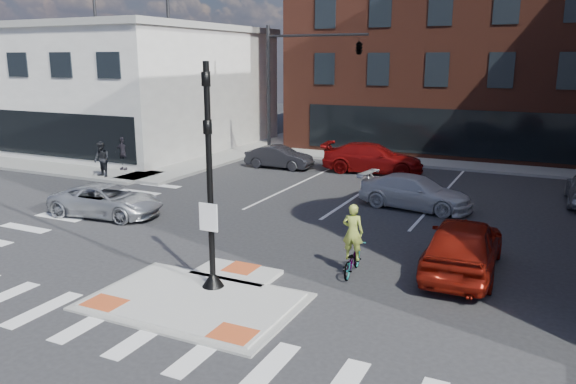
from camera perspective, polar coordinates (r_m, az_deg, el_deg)
The scene contains 18 objects.
ground at distance 15.37m, azimuth -8.42°, elevation -10.37°, with size 120.00×120.00×0.00m, color #28282B.
refuge_island at distance 15.15m, azimuth -8.98°, elevation -10.53°, with size 5.40×4.65×0.13m.
sidewalk_nw at distance 37.05m, azimuth -16.76°, elevation 3.40°, with size 23.50×20.50×0.15m.
sidewalk_n at distance 34.47m, azimuth 16.97°, elevation 2.67°, with size 26.00×3.00×0.15m, color gray.
building_nw at distance 43.58m, azimuth -18.10°, elevation 10.24°, with size 20.40×16.40×14.40m.
building_n at distance 43.87m, azimuth 19.84°, elevation 14.80°, with size 24.40×18.40×15.50m.
building_far_left at distance 64.70m, azimuth 15.38°, elevation 11.93°, with size 10.00×12.00×10.00m, color slate.
building_far_right at distance 65.56m, azimuth 27.23°, elevation 11.84°, with size 12.00×12.00×12.00m, color brown.
signal_pole at distance 14.90m, azimuth -7.88°, elevation -1.50°, with size 0.60×0.60×5.98m.
mast_arm_signal at distance 31.72m, azimuth 4.62°, elevation 13.47°, with size 6.10×2.24×8.00m.
silver_suv at distance 23.53m, azimuth -17.93°, elevation -0.83°, with size 2.10×4.55×1.26m, color silver.
red_sedan at distance 17.24m, azimuth 17.37°, elevation -5.16°, with size 2.00×4.97×1.69m, color #9C1B0E.
white_pickup at distance 24.12m, azimuth 12.80°, elevation -0.03°, with size 1.93×4.75×1.38m, color silver.
bg_car_dark at distance 32.26m, azimuth -0.91°, elevation 3.57°, with size 1.35×3.87×1.28m, color #242429.
bg_car_red at distance 31.33m, azimuth 8.59°, elevation 3.42°, with size 2.24×5.52×1.60m, color maroon.
cyclist at distance 16.50m, azimuth 6.55°, elevation -5.94°, with size 0.72×1.70×2.12m.
pedestrian_a at distance 30.60m, azimuth -18.41°, elevation 3.17°, with size 0.90×0.70×1.85m, color black.
pedestrian_b at distance 32.26m, azimuth -16.38°, elevation 3.80°, with size 1.08×0.45×1.84m, color #2E2933.
Camera 1 is at (8.04, -11.56, 6.16)m, focal length 35.00 mm.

